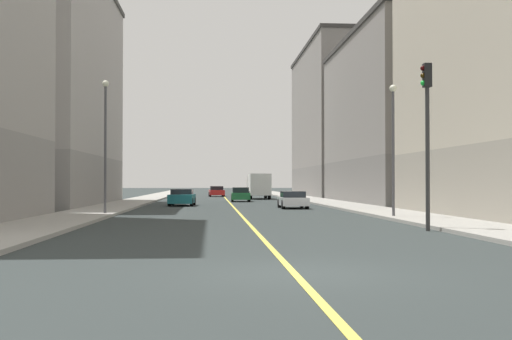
# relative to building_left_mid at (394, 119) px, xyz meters

# --- Properties ---
(ground_plane) EXTENTS (400.00, 400.00, 0.00)m
(ground_plane) POSITION_rel_building_left_mid_xyz_m (-14.44, -42.34, -7.43)
(ground_plane) COLOR #2D3434
(ground_plane) RESTS_ON ground
(sidewalk_left) EXTENTS (3.50, 168.00, 0.15)m
(sidewalk_left) POSITION_rel_building_left_mid_xyz_m (-5.83, 6.66, -7.35)
(sidewalk_left) COLOR #9E9B93
(sidewalk_left) RESTS_ON ground
(sidewalk_right) EXTENTS (3.50, 168.00, 0.15)m
(sidewalk_right) POSITION_rel_building_left_mid_xyz_m (-23.05, 6.66, -7.35)
(sidewalk_right) COLOR #9E9B93
(sidewalk_right) RESTS_ON ground
(lane_center_stripe) EXTENTS (0.16, 154.00, 0.01)m
(lane_center_stripe) POSITION_rel_building_left_mid_xyz_m (-14.44, 6.66, -7.42)
(lane_center_stripe) COLOR #E5D14C
(lane_center_stripe) RESTS_ON ground
(building_left_mid) EXTENTS (8.47, 24.04, 14.84)m
(building_left_mid) POSITION_rel_building_left_mid_xyz_m (0.00, 0.00, 0.00)
(building_left_mid) COLOR slate
(building_left_mid) RESTS_ON ground
(building_left_far) EXTENTS (8.47, 25.82, 19.24)m
(building_left_far) POSITION_rel_building_left_mid_xyz_m (0.00, 26.33, 2.20)
(building_left_far) COLOR slate
(building_left_far) RESTS_ON ground
(building_right_midblock) EXTENTS (8.47, 23.58, 18.49)m
(building_right_midblock) POSITION_rel_building_left_mid_xyz_m (-28.88, -3.36, 1.83)
(building_right_midblock) COLOR gray
(building_right_midblock) RESTS_ON ground
(traffic_light_left_near) EXTENTS (0.40, 0.32, 6.31)m
(traffic_light_left_near) POSITION_rel_building_left_mid_xyz_m (-8.00, -31.69, -3.37)
(traffic_light_left_near) COLOR #2D2D2D
(traffic_light_left_near) RESTS_ON ground
(street_lamp_left_near) EXTENTS (0.36, 0.36, 6.58)m
(street_lamp_left_near) POSITION_rel_building_left_mid_xyz_m (-6.98, -23.75, -3.25)
(street_lamp_left_near) COLOR #4C4C51
(street_lamp_left_near) RESTS_ON ground
(street_lamp_right_near) EXTENTS (0.36, 0.36, 7.29)m
(street_lamp_right_near) POSITION_rel_building_left_mid_xyz_m (-21.90, -19.67, -2.87)
(street_lamp_right_near) COLOR #4C4C51
(street_lamp_right_near) RESTS_ON ground
(car_white) EXTENTS (1.85, 4.17, 1.20)m
(car_white) POSITION_rel_building_left_mid_xyz_m (-10.35, -10.51, -6.83)
(car_white) COLOR white
(car_white) RESTS_ON ground
(car_red) EXTENTS (2.09, 4.62, 1.34)m
(car_red) POSITION_rel_building_left_mid_xyz_m (-15.39, 27.32, -6.78)
(car_red) COLOR red
(car_red) RESTS_ON ground
(car_teal) EXTENTS (2.05, 4.33, 1.31)m
(car_teal) POSITION_rel_building_left_mid_xyz_m (-18.36, -5.03, -6.78)
(car_teal) COLOR #196670
(car_teal) RESTS_ON ground
(car_green) EXTENTS (1.90, 4.03, 1.35)m
(car_green) POSITION_rel_building_left_mid_xyz_m (-13.29, 5.53, -6.77)
(car_green) COLOR #1E6B38
(car_green) RESTS_ON ground
(box_truck) EXTENTS (2.32, 7.63, 2.76)m
(box_truck) POSITION_rel_building_left_mid_xyz_m (-10.87, 15.20, -5.91)
(box_truck) COLOR beige
(box_truck) RESTS_ON ground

